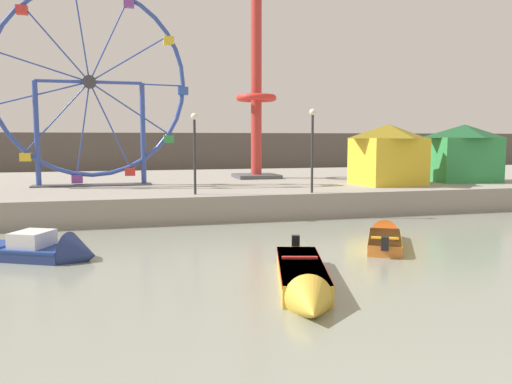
{
  "coord_description": "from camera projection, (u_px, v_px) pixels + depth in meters",
  "views": [
    {
      "loc": [
        -5.82,
        -3.06,
        3.82
      ],
      "look_at": [
        -1.01,
        15.47,
        1.83
      ],
      "focal_mm": 36.37,
      "sensor_mm": 36.0,
      "label": 1
    }
  ],
  "objects": [
    {
      "name": "promenade_lamp_far",
      "position": [
        312.0,
        138.0,
        24.69
      ],
      "size": [
        0.32,
        0.32,
        4.01
      ],
      "color": "#2D2D33",
      "rests_on": "quay_promenade"
    },
    {
      "name": "quay_promenade",
      "position": [
        215.0,
        188.0,
        33.51
      ],
      "size": [
        110.0,
        20.3,
        1.21
      ],
      "primitive_type": "cube",
      "color": "gray",
      "rests_on": "ground_plane"
    },
    {
      "name": "motorboat_orange_hull",
      "position": [
        385.0,
        237.0,
        19.01
      ],
      "size": [
        3.03,
        4.38,
        1.04
      ],
      "rotation": [
        0.0,
        0.0,
        1.08
      ],
      "color": "orange",
      "rests_on": "ground_plane"
    },
    {
      "name": "distant_town_skyline",
      "position": [
        176.0,
        153.0,
        56.94
      ],
      "size": [
        140.0,
        3.0,
        4.4
      ],
      "primitive_type": "cube",
      "color": "#564C47",
      "rests_on": "ground_plane"
    },
    {
      "name": "drop_tower_red_tower",
      "position": [
        256.0,
        93.0,
        33.73
      ],
      "size": [
        2.8,
        2.8,
        13.61
      ],
      "color": "#BC332D",
      "rests_on": "quay_promenade"
    },
    {
      "name": "ferris_wheel_blue_frame",
      "position": [
        90.0,
        86.0,
        28.06
      ],
      "size": [
        10.49,
        1.2,
        10.81
      ],
      "color": "#334CA8",
      "rests_on": "quay_promenade"
    },
    {
      "name": "carnival_booth_green_kiosk",
      "position": [
        464.0,
        152.0,
        31.22
      ],
      "size": [
        4.33,
        3.32,
        3.43
      ],
      "rotation": [
        0.0,
        0.0,
        -0.09
      ],
      "color": "#33934C",
      "rests_on": "quay_promenade"
    },
    {
      "name": "promenade_lamp_near",
      "position": [
        195.0,
        141.0,
        23.93
      ],
      "size": [
        0.32,
        0.32,
        3.77
      ],
      "color": "#2D2D33",
      "rests_on": "quay_promenade"
    },
    {
      "name": "motorboat_mustard_yellow",
      "position": [
        304.0,
        281.0,
        12.86
      ],
      "size": [
        2.51,
        5.62,
        1.15
      ],
      "rotation": [
        0.0,
        0.0,
        4.45
      ],
      "color": "gold",
      "rests_on": "ground_plane"
    },
    {
      "name": "carnival_booth_yellow_awning",
      "position": [
        388.0,
        153.0,
        29.17
      ],
      "size": [
        4.05,
        3.65,
        3.4
      ],
      "rotation": [
        0.0,
        0.0,
        0.08
      ],
      "color": "yellow",
      "rests_on": "quay_promenade"
    },
    {
      "name": "motorboat_navy_blue",
      "position": [
        45.0,
        251.0,
        16.43
      ],
      "size": [
        4.52,
        3.25,
        1.42
      ],
      "rotation": [
        0.0,
        0.0,
        5.82
      ],
      "color": "navy",
      "rests_on": "ground_plane"
    }
  ]
}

